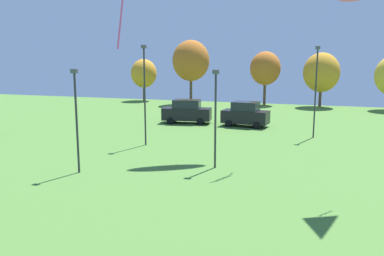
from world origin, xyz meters
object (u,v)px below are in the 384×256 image
at_px(treeline_tree_0, 144,73).
at_px(treeline_tree_3, 321,72).
at_px(parked_car_second_from_left, 245,114).
at_px(light_post_3, 215,113).
at_px(parked_car_leftmost, 187,112).
at_px(light_post_1, 76,115).
at_px(light_post_0, 316,87).
at_px(light_post_2, 145,90).
at_px(treeline_tree_1, 191,61).
at_px(treeline_tree_2, 265,68).

height_order(treeline_tree_0, treeline_tree_3, treeline_tree_3).
xyz_separation_m(parked_car_second_from_left, light_post_3, (0.99, -14.60, 2.09)).
height_order(parked_car_leftmost, light_post_1, light_post_1).
height_order(light_post_0, light_post_1, light_post_0).
bearing_deg(light_post_2, parked_car_second_from_left, 62.14).
bearing_deg(parked_car_second_from_left, treeline_tree_1, 130.01).
distance_m(parked_car_leftmost, treeline_tree_3, 21.59).
bearing_deg(light_post_3, treeline_tree_3, 80.60).
distance_m(parked_car_leftmost, treeline_tree_2, 18.83).
xyz_separation_m(parked_car_second_from_left, treeline_tree_0, (-18.31, 17.57, 2.83)).
height_order(light_post_3, treeline_tree_3, treeline_tree_3).
bearing_deg(treeline_tree_0, treeline_tree_2, 1.03).
height_order(light_post_0, light_post_3, light_post_0).
height_order(parked_car_second_from_left, light_post_2, light_post_2).
distance_m(light_post_1, treeline_tree_3, 37.71).
relative_size(parked_car_second_from_left, light_post_0, 0.61).
bearing_deg(light_post_1, light_post_3, 25.58).
xyz_separation_m(parked_car_second_from_left, treeline_tree_3, (6.33, 17.70, 3.26)).
distance_m(treeline_tree_0, treeline_tree_3, 24.64).
relative_size(parked_car_leftmost, light_post_2, 0.68).
relative_size(parked_car_leftmost, treeline_tree_0, 0.80).
relative_size(light_post_0, treeline_tree_0, 1.19).
xyz_separation_m(light_post_1, treeline_tree_0, (-12.34, 35.50, 0.70)).
relative_size(parked_car_second_from_left, light_post_2, 0.61).
bearing_deg(parked_car_leftmost, treeline_tree_3, 47.52).
distance_m(parked_car_second_from_left, light_post_1, 19.02).
bearing_deg(light_post_2, treeline_tree_2, 80.68).
bearing_deg(treeline_tree_2, light_post_0, -71.97).
distance_m(parked_car_second_from_left, light_post_2, 11.93).
distance_m(parked_car_leftmost, light_post_2, 10.73).
distance_m(parked_car_second_from_left, light_post_0, 7.65).
xyz_separation_m(light_post_1, treeline_tree_1, (-4.37, 33.25, 2.57)).
bearing_deg(treeline_tree_2, treeline_tree_1, -164.97).
bearing_deg(parked_car_leftmost, light_post_1, -98.68).
xyz_separation_m(parked_car_second_from_left, treeline_tree_2, (-0.80, 17.88, 3.70)).
xyz_separation_m(parked_car_leftmost, treeline_tree_2, (4.96, 17.78, 3.70)).
height_order(parked_car_leftmost, treeline_tree_0, treeline_tree_0).
height_order(light_post_3, treeline_tree_2, treeline_tree_2).
bearing_deg(parked_car_leftmost, light_post_3, -73.35).
relative_size(light_post_0, light_post_1, 1.25).
bearing_deg(treeline_tree_1, light_post_0, -48.75).
bearing_deg(parked_car_leftmost, light_post_2, -96.09).
distance_m(light_post_1, treeline_tree_1, 33.63).
distance_m(light_post_0, light_post_3, 12.27).
xyz_separation_m(parked_car_leftmost, treeline_tree_1, (-4.59, 15.22, 4.70)).
distance_m(parked_car_second_from_left, treeline_tree_1, 19.07).
bearing_deg(treeline_tree_3, light_post_3, -99.40).
xyz_separation_m(parked_car_leftmost, light_post_0, (11.92, -3.61, 2.86)).
xyz_separation_m(light_post_0, light_post_1, (-12.14, -14.42, -0.74)).
distance_m(light_post_2, treeline_tree_0, 30.65).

